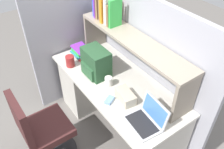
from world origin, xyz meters
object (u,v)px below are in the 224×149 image
laptop (147,119)px  snack_canister (70,61)px  tissue_box (125,96)px  office_chair (43,134)px  paper_cup (108,81)px  backpack (96,63)px  computer_mouse (109,100)px

laptop → snack_canister: size_ratio=2.63×
tissue_box → office_chair: bearing=-106.8°
laptop → office_chair: laptop is taller
tissue_box → office_chair: (-0.35, -0.75, -0.39)m
office_chair → paper_cup: bearing=-97.5°
backpack → paper_cup: (0.23, 0.00, -0.10)m
computer_mouse → paper_cup: size_ratio=1.04×
paper_cup → office_chair: size_ratio=0.11×
paper_cup → snack_canister: 0.54m
laptop → snack_canister: 1.11m
snack_canister → office_chair: bearing=-53.8°
backpack → computer_mouse: bearing=-15.7°
backpack → computer_mouse: 0.45m
laptop → backpack: (-0.81, 0.00, 0.10)m
laptop → tissue_box: bearing=177.3°
laptop → computer_mouse: (-0.39, -0.12, -0.03)m
snack_canister → tissue_box: bearing=12.5°
backpack → tissue_box: backpack is taller
computer_mouse → paper_cup: paper_cup is taller
tissue_box → office_chair: size_ratio=0.24×
tissue_box → office_chair: office_chair is taller
computer_mouse → snack_canister: 0.70m
tissue_box → paper_cup: bearing=-169.6°
computer_mouse → office_chair: bearing=-142.1°
backpack → office_chair: 0.89m
tissue_box → snack_canister: 0.79m
backpack → snack_canister: bearing=-151.0°
computer_mouse → backpack: bearing=136.5°
computer_mouse → tissue_box: (0.07, 0.13, 0.03)m
backpack → office_chair: (0.14, -0.74, -0.48)m
paper_cup → backpack: bearing=-178.9°
computer_mouse → office_chair: size_ratio=0.11×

